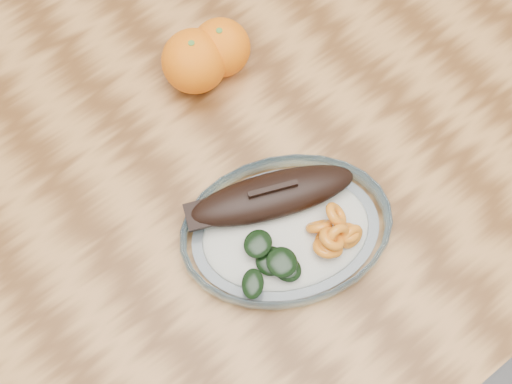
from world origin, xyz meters
The scene contains 5 objects.
ground centered at (0.00, 0.00, 0.00)m, with size 3.00×3.00×0.00m, color slate.
dining_table centered at (0.00, 0.00, 0.65)m, with size 1.20×0.80×0.75m.
plated_meal centered at (-0.02, -0.13, 0.77)m, with size 0.61×0.61×0.08m.
orange_left centered at (0.02, 0.12, 0.79)m, with size 0.09×0.09×0.09m, color #FF5A05.
orange_right centered at (0.06, 0.11, 0.79)m, with size 0.08×0.08×0.08m, color #FF5A05.
Camera 1 is at (-0.19, -0.29, 1.50)m, focal length 45.00 mm.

